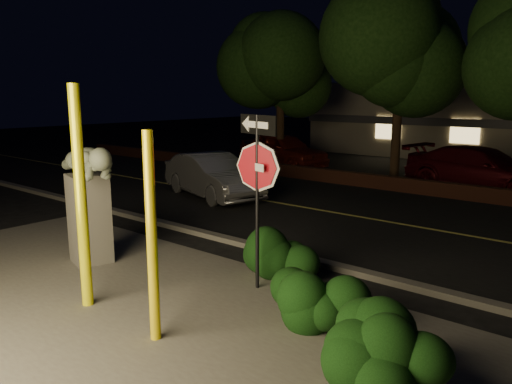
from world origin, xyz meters
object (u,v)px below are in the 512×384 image
(yellow_pole_left, at_px, (81,199))
(parked_car_red, at_px, (283,150))
(sculpture, at_px, (88,190))
(parked_car_darkred, at_px, (481,169))
(silver_sedan, at_px, (212,176))
(yellow_pole_right, at_px, (152,239))
(signpost, at_px, (257,167))

(yellow_pole_left, distance_m, parked_car_red, 16.23)
(sculpture, distance_m, parked_car_darkred, 13.68)
(sculpture, relative_size, silver_sedan, 0.55)
(yellow_pole_right, height_order, signpost, signpost)
(yellow_pole_right, relative_size, parked_car_darkred, 0.55)
(signpost, xyz_separation_m, sculpture, (-3.47, -1.09, -0.66))
(sculpture, distance_m, parked_car_red, 14.38)
(yellow_pole_right, bearing_deg, silver_sedan, 130.01)
(parked_car_darkred, bearing_deg, sculpture, 172.30)
(yellow_pole_left, xyz_separation_m, parked_car_red, (-6.96, 14.63, -0.97))
(yellow_pole_right, xyz_separation_m, signpost, (-0.10, 2.36, 0.70))
(signpost, bearing_deg, parked_car_red, 141.60)
(signpost, bearing_deg, yellow_pole_left, -109.13)
(yellow_pole_right, distance_m, signpost, 2.46)
(signpost, xyz_separation_m, parked_car_darkred, (0.33, 12.03, -1.39))
(yellow_pole_left, height_order, silver_sedan, yellow_pole_left)
(sculpture, bearing_deg, yellow_pole_right, -3.37)
(yellow_pole_right, height_order, sculpture, yellow_pole_right)
(sculpture, height_order, silver_sedan, sculpture)
(yellow_pole_left, distance_m, sculpture, 2.20)
(yellow_pole_left, xyz_separation_m, yellow_pole_right, (1.77, -0.03, -0.31))
(silver_sedan, xyz_separation_m, parked_car_darkred, (6.57, 6.83, 0.05))
(parked_car_red, bearing_deg, signpost, -134.94)
(yellow_pole_right, bearing_deg, signpost, 92.37)
(yellow_pole_left, xyz_separation_m, silver_sedan, (-4.58, 7.52, -1.05))
(yellow_pole_left, height_order, sculpture, yellow_pole_left)
(sculpture, relative_size, parked_car_darkred, 0.46)
(yellow_pole_right, bearing_deg, parked_car_red, 120.76)
(sculpture, bearing_deg, yellow_pole_left, -18.14)
(silver_sedan, distance_m, parked_car_red, 7.50)
(yellow_pole_right, xyz_separation_m, parked_car_red, (-8.73, 14.67, -0.66))
(signpost, bearing_deg, parked_car_darkred, 105.01)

